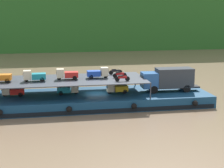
# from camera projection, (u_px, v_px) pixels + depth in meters

# --- Properties ---
(ground_plane) EXTENTS (400.00, 400.00, 0.00)m
(ground_plane) POSITION_uv_depth(u_px,v_px,m) (97.00, 105.00, 48.24)
(ground_plane) COLOR #7F664C
(cargo_barge) EXTENTS (29.17, 9.32, 1.50)m
(cargo_barge) POSITION_uv_depth(u_px,v_px,m) (97.00, 99.00, 48.07)
(cargo_barge) COLOR navy
(cargo_barge) RESTS_ON ground
(covered_lorry) EXTENTS (7.90, 2.47, 3.10)m
(covered_lorry) POSITION_uv_depth(u_px,v_px,m) (169.00, 79.00, 48.97)
(covered_lorry) COLOR #285BA3
(covered_lorry) RESTS_ON cargo_barge
(cargo_rack) EXTENTS (19.97, 7.96, 2.00)m
(cargo_rack) POSITION_uv_depth(u_px,v_px,m) (67.00, 80.00, 46.88)
(cargo_rack) COLOR #383D47
(cargo_rack) RESTS_ON cargo_barge
(mini_truck_lower_stern) EXTENTS (2.75, 1.22, 1.38)m
(mini_truck_lower_stern) POSITION_uv_depth(u_px,v_px,m) (13.00, 91.00, 46.41)
(mini_truck_lower_stern) COLOR red
(mini_truck_lower_stern) RESTS_ON cargo_barge
(mini_truck_lower_aft) EXTENTS (2.78, 1.26, 1.38)m
(mini_truck_lower_aft) POSITION_uv_depth(u_px,v_px,m) (68.00, 89.00, 47.50)
(mini_truck_lower_aft) COLOR teal
(mini_truck_lower_aft) RESTS_ON cargo_barge
(mini_truck_lower_mid) EXTENTS (2.76, 1.24, 1.38)m
(mini_truck_lower_mid) POSITION_uv_depth(u_px,v_px,m) (117.00, 88.00, 48.03)
(mini_truck_lower_mid) COLOR gold
(mini_truck_lower_mid) RESTS_ON cargo_barge
(mini_truck_upper_mid) EXTENTS (2.76, 1.23, 1.38)m
(mini_truck_upper_mid) POSITION_uv_depth(u_px,v_px,m) (34.00, 76.00, 45.56)
(mini_truck_upper_mid) COLOR teal
(mini_truck_upper_mid) RESTS_ON cargo_rack
(mini_truck_upper_fore) EXTENTS (2.79, 1.29, 1.38)m
(mini_truck_upper_fore) POSITION_uv_depth(u_px,v_px,m) (67.00, 74.00, 46.71)
(mini_truck_upper_fore) COLOR red
(mini_truck_upper_fore) RESTS_ON cargo_rack
(mini_truck_upper_bow) EXTENTS (2.76, 1.23, 1.38)m
(mini_truck_upper_bow) POSITION_uv_depth(u_px,v_px,m) (98.00, 73.00, 47.65)
(mini_truck_upper_bow) COLOR #1E47B7
(mini_truck_upper_bow) RESTS_ON cargo_rack
(motorcycle_upper_port) EXTENTS (1.90, 0.55, 0.87)m
(motorcycle_upper_port) POSITION_uv_depth(u_px,v_px,m) (122.00, 78.00, 45.64)
(motorcycle_upper_port) COLOR black
(motorcycle_upper_port) RESTS_ON cargo_rack
(motorcycle_upper_centre) EXTENTS (1.90, 0.55, 0.87)m
(motorcycle_upper_centre) POSITION_uv_depth(u_px,v_px,m) (120.00, 74.00, 47.97)
(motorcycle_upper_centre) COLOR black
(motorcycle_upper_centre) RESTS_ON cargo_rack
(motorcycle_upper_stbd) EXTENTS (1.90, 0.55, 0.87)m
(motorcycle_upper_stbd) POSITION_uv_depth(u_px,v_px,m) (115.00, 71.00, 50.25)
(motorcycle_upper_stbd) COLOR black
(motorcycle_upper_stbd) RESTS_ON cargo_rack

